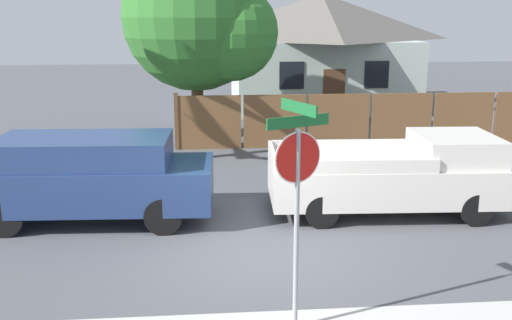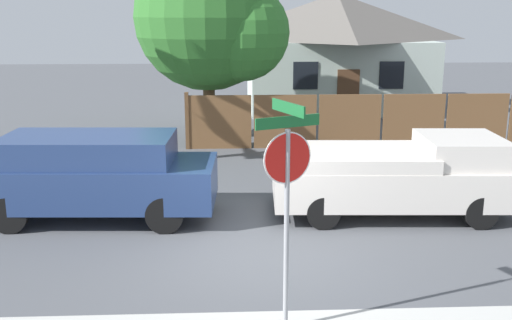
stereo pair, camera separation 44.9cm
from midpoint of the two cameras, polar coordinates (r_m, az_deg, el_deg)
name	(u,v)px [view 2 (the right image)]	position (r m, az deg, el deg)	size (l,w,h in m)	color
ground_plane	(263,257)	(10.91, 1.89, -9.24)	(80.00, 80.00, 0.00)	#4C4F54
wooden_fence	(382,121)	(19.72, 12.52, 3.67)	(12.58, 0.12, 1.82)	brown
house	(336,49)	(27.57, 8.07, 10.42)	(8.37, 6.74, 5.03)	#B2C1B7
oak_tree	(215,20)	(20.06, -3.31, 13.14)	(5.07, 4.82, 6.51)	brown
red_suv	(94,174)	(12.93, -14.18, -1.29)	(5.07, 2.14, 1.80)	navy
orange_pickup	(403,177)	(13.29, 14.77, -1.55)	(5.23, 2.27, 1.72)	silver
stop_sign	(287,180)	(7.88, 4.62, -1.89)	(0.86, 0.78, 3.19)	gray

